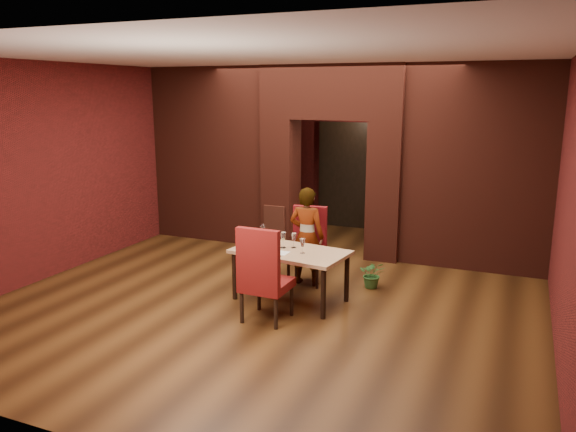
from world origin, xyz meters
name	(u,v)px	position (x,y,z in m)	size (l,w,h in m)	color
floor	(286,287)	(0.00, 0.00, 0.00)	(8.00, 8.00, 0.00)	#472A11
ceiling	(286,57)	(0.00, 0.00, 3.20)	(7.00, 8.00, 0.04)	silver
wall_back	(363,150)	(0.00, 4.00, 1.60)	(7.00, 0.04, 3.20)	maroon
wall_front	(73,252)	(0.00, -4.00, 1.60)	(7.00, 0.04, 3.20)	maroon
wall_left	(87,165)	(-3.50, 0.00, 1.60)	(0.04, 8.00, 3.20)	maroon
wall_right	(566,195)	(3.50, 0.00, 1.60)	(0.04, 8.00, 3.20)	maroon
pillar_left	(281,184)	(-0.95, 2.00, 1.15)	(0.55, 0.55, 2.30)	maroon
pillar_right	(386,191)	(0.95, 2.00, 1.15)	(0.55, 0.55, 2.30)	maroon
lintel	(333,92)	(0.00, 2.00, 2.75)	(2.45, 0.55, 0.90)	maroon
wing_wall_left	(212,155)	(-2.36, 2.00, 1.60)	(2.27, 0.35, 3.20)	maroon
wing_wall_right	(477,168)	(2.36, 2.00, 1.60)	(2.27, 0.35, 3.20)	maroon
vent_panel	(274,220)	(-0.95, 1.71, 0.55)	(0.40, 0.03, 0.50)	brown
rear_door	(343,176)	(-0.40, 3.94, 1.05)	(0.90, 0.08, 2.10)	black
rear_door_frame	(342,176)	(-0.40, 3.90, 1.05)	(1.02, 0.04, 2.22)	black
dining_table	(290,275)	(0.26, -0.45, 0.35)	(1.49, 0.84, 0.70)	tan
chair_far	(306,246)	(0.20, 0.31, 0.56)	(0.51, 0.51, 1.11)	maroon
chair_near	(267,273)	(0.25, -1.16, 0.60)	(0.55, 0.55, 1.20)	maroon
person_seated	(307,236)	(0.22, 0.26, 0.72)	(0.52, 0.34, 1.44)	white
wine_glass_a	(283,240)	(0.12, -0.38, 0.81)	(0.09, 0.09, 0.22)	silver
wine_glass_b	(294,240)	(0.25, -0.31, 0.80)	(0.08, 0.08, 0.20)	white
wine_glass_c	(302,246)	(0.46, -0.51, 0.80)	(0.08, 0.08, 0.20)	white
tasting_sheet	(278,253)	(0.16, -0.62, 0.70)	(0.27, 0.20, 0.00)	silver
wine_bucket	(246,239)	(-0.34, -0.58, 0.82)	(0.20, 0.20, 0.25)	silver
water_bottle	(263,235)	(-0.16, -0.40, 0.85)	(0.07, 0.07, 0.31)	white
potted_plant	(373,274)	(1.16, 0.46, 0.20)	(0.36, 0.32, 0.41)	#2F662B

